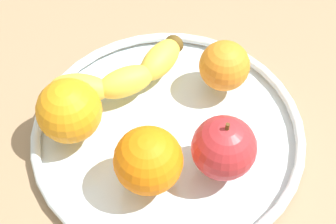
{
  "coord_description": "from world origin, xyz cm",
  "views": [
    {
      "loc": [
        -25.57,
        -22.37,
        49.95
      ],
      "look_at": [
        0.0,
        0.0,
        4.8
      ],
      "focal_mm": 52.73,
      "sensor_mm": 36.0,
      "label": 1
    }
  ],
  "objects": [
    {
      "name": "apple",
      "position": [
        0.11,
        -7.98,
        5.38
      ],
      "size": [
        7.15,
        7.15,
        7.95
      ],
      "color": "#B82A30",
      "rests_on": "fruit_bowl"
    },
    {
      "name": "ground_plane",
      "position": [
        0.0,
        0.0,
        -2.0
      ],
      "size": [
        159.64,
        159.64,
        4.0
      ],
      "primitive_type": "cube",
      "color": "#977959"
    },
    {
      "name": "orange_front_left",
      "position": [
        9.84,
        -0.62,
        4.96
      ],
      "size": [
        6.32,
        6.32,
        6.32
      ],
      "primitive_type": "sphere",
      "color": "orange",
      "rests_on": "fruit_bowl"
    },
    {
      "name": "banana",
      "position": [
        1.48,
        8.47,
        3.62
      ],
      "size": [
        18.17,
        10.69,
        3.65
      ],
      "rotation": [
        0.0,
        0.0,
        -0.4
      ],
      "color": "yellow",
      "rests_on": "fruit_bowl"
    },
    {
      "name": "orange_back_left",
      "position": [
        -7.66,
        8.15,
        5.55
      ],
      "size": [
        7.51,
        7.51,
        7.51
      ],
      "primitive_type": "sphere",
      "color": "orange",
      "rests_on": "fruit_bowl"
    },
    {
      "name": "fruit_bowl",
      "position": [
        0.0,
        0.0,
        0.92
      ],
      "size": [
        32.9,
        32.9,
        1.8
      ],
      "color": "silver",
      "rests_on": "ground_plane"
    },
    {
      "name": "orange_center",
      "position": [
        -6.59,
        -3.01,
        5.53
      ],
      "size": [
        7.45,
        7.45,
        7.45
      ],
      "primitive_type": "sphere",
      "color": "orange",
      "rests_on": "fruit_bowl"
    }
  ]
}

